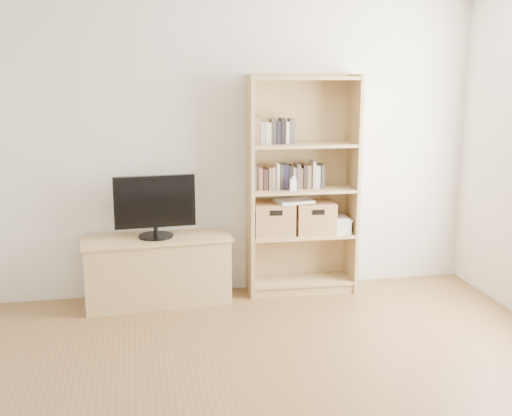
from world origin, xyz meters
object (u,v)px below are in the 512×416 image
object	(u,v)px
basket_right	(315,218)
laptop	(294,201)
basket_left	(274,219)
television	(155,206)
tv_stand	(157,271)
bookshelf	(302,186)
baby_monitor	(293,185)

from	to	relation	value
basket_right	laptop	distance (m)	0.25
basket_left	laptop	world-z (taller)	laptop
basket_left	television	bearing A→B (deg)	-173.01
tv_stand	basket_left	size ratio (longest dim) A/B	3.46
laptop	basket_left	bearing A→B (deg)	164.13
bookshelf	basket_left	bearing A→B (deg)	-178.81
television	basket_left	distance (m)	1.04
bookshelf	basket_left	world-z (taller)	bookshelf
tv_stand	television	size ratio (longest dim) A/B	1.78
bookshelf	laptop	distance (m)	0.15
tv_stand	baby_monitor	world-z (taller)	baby_monitor
tv_stand	basket_left	bearing A→B (deg)	-0.72
basket_left	laptop	distance (m)	0.24
bookshelf	television	distance (m)	1.29
basket_left	basket_right	bearing A→B (deg)	2.11
tv_stand	laptop	distance (m)	1.33
tv_stand	basket_right	distance (m)	1.45
basket_right	laptop	size ratio (longest dim) A/B	1.10
tv_stand	laptop	size ratio (longest dim) A/B	3.90
television	laptop	distance (m)	1.20
television	bookshelf	bearing A→B (deg)	-1.70
basket_left	laptop	size ratio (longest dim) A/B	1.13
laptop	television	bearing A→B (deg)	172.88
bookshelf	baby_monitor	distance (m)	0.15
tv_stand	basket_right	bearing A→B (deg)	-2.02
baby_monitor	basket_right	xyz separation A→B (m)	(0.23, 0.09, -0.32)
bookshelf	basket_right	world-z (taller)	bookshelf
bookshelf	baby_monitor	bearing A→B (deg)	-135.00
television	basket_left	bearing A→B (deg)	-0.97
basket_right	laptop	world-z (taller)	laptop
baby_monitor	television	bearing A→B (deg)	177.23
television	baby_monitor	distance (m)	1.18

